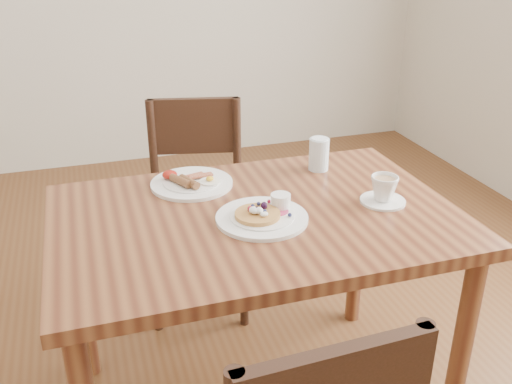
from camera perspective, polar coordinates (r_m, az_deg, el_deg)
dining_table at (r=1.75m, az=0.00°, el=-5.04°), size 1.20×0.80×0.75m
chair_far at (r=2.42m, az=-5.92°, el=-0.43°), size 0.50×0.50×0.88m
pancake_plate at (r=1.66m, az=0.73°, el=-2.32°), size 0.27×0.27×0.06m
breakfast_plate at (r=1.89m, az=-6.57°, el=0.97°), size 0.27×0.27×0.04m
teacup_saucer at (r=1.79m, az=12.65°, el=0.13°), size 0.14×0.14×0.09m
water_glass at (r=2.00m, az=6.30°, el=3.77°), size 0.07×0.07×0.11m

